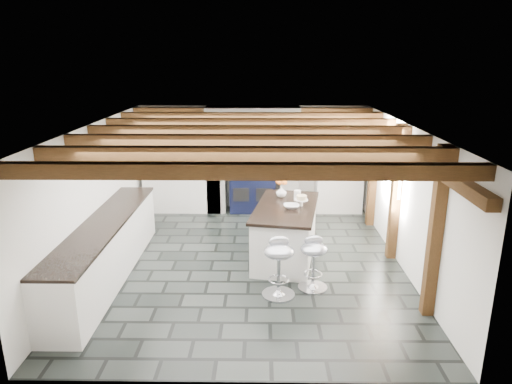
{
  "coord_description": "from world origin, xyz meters",
  "views": [
    {
      "loc": [
        0.2,
        -7.06,
        3.31
      ],
      "look_at": [
        0.1,
        0.4,
        1.1
      ],
      "focal_mm": 32.0,
      "sensor_mm": 36.0,
      "label": 1
    }
  ],
  "objects_px": {
    "kitchen_island": "(286,231)",
    "bar_stool_far": "(279,261)",
    "range_cooker": "(253,190)",
    "bar_stool_near": "(314,257)"
  },
  "relations": [
    {
      "from": "range_cooker",
      "to": "kitchen_island",
      "type": "bearing_deg",
      "value": -76.39
    },
    {
      "from": "kitchen_island",
      "to": "bar_stool_near",
      "type": "distance_m",
      "value": 1.16
    },
    {
      "from": "range_cooker",
      "to": "bar_stool_far",
      "type": "relative_size",
      "value": 1.13
    },
    {
      "from": "range_cooker",
      "to": "bar_stool_far",
      "type": "distance_m",
      "value": 3.85
    },
    {
      "from": "bar_stool_near",
      "to": "bar_stool_far",
      "type": "distance_m",
      "value": 0.56
    },
    {
      "from": "bar_stool_near",
      "to": "range_cooker",
      "type": "bearing_deg",
      "value": 98.97
    },
    {
      "from": "kitchen_island",
      "to": "bar_stool_near",
      "type": "bearing_deg",
      "value": -62.19
    },
    {
      "from": "kitchen_island",
      "to": "bar_stool_far",
      "type": "relative_size",
      "value": 2.28
    },
    {
      "from": "kitchen_island",
      "to": "bar_stool_far",
      "type": "xyz_separation_m",
      "value": [
        -0.16,
        -1.32,
        0.07
      ]
    },
    {
      "from": "kitchen_island",
      "to": "bar_stool_far",
      "type": "bearing_deg",
      "value": -87.06
    }
  ]
}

